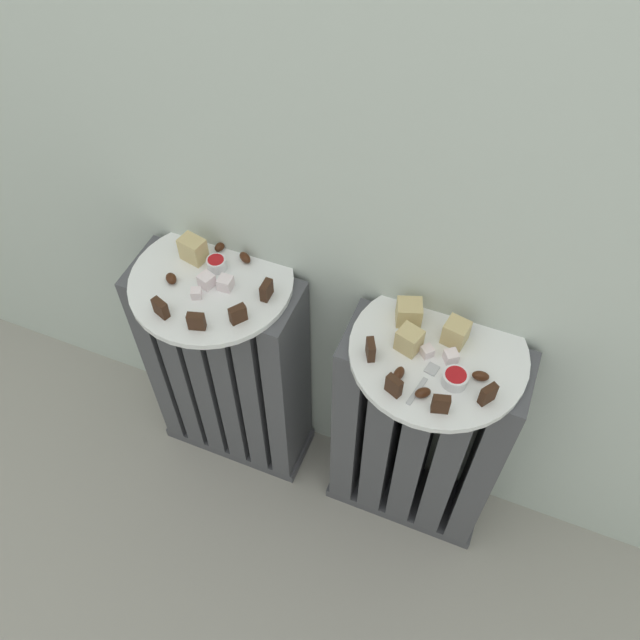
% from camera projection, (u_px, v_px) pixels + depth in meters
% --- Properties ---
extents(ground_plane, '(6.00, 6.00, 0.00)m').
position_uv_depth(ground_plane, '(274.00, 571.00, 1.49)').
color(ground_plane, gray).
extents(radiator_left, '(0.35, 0.14, 0.59)m').
position_uv_depth(radiator_left, '(229.00, 372.00, 1.48)').
color(radiator_left, '#47474C').
rests_on(radiator_left, ground_plane).
extents(radiator_right, '(0.35, 0.14, 0.59)m').
position_uv_depth(radiator_right, '(418.00, 438.00, 1.38)').
color(radiator_right, '#47474C').
rests_on(radiator_right, ground_plane).
extents(plate_left, '(0.31, 0.31, 0.01)m').
position_uv_depth(plate_left, '(211.00, 281.00, 1.24)').
color(plate_left, white).
rests_on(plate_left, radiator_left).
extents(plate_right, '(0.31, 0.31, 0.01)m').
position_uv_depth(plate_right, '(438.00, 352.00, 1.14)').
color(plate_right, white).
rests_on(plate_right, radiator_right).
extents(dark_cake_slice_left_0, '(0.03, 0.02, 0.03)m').
position_uv_depth(dark_cake_slice_left_0, '(161.00, 308.00, 1.17)').
color(dark_cake_slice_left_0, '#382114').
rests_on(dark_cake_slice_left_0, plate_left).
extents(dark_cake_slice_left_1, '(0.03, 0.02, 0.03)m').
position_uv_depth(dark_cake_slice_left_1, '(196.00, 321.00, 1.15)').
color(dark_cake_slice_left_1, '#382114').
rests_on(dark_cake_slice_left_1, plate_left).
extents(dark_cake_slice_left_2, '(0.03, 0.03, 0.03)m').
position_uv_depth(dark_cake_slice_left_2, '(238.00, 314.00, 1.16)').
color(dark_cake_slice_left_2, '#382114').
rests_on(dark_cake_slice_left_2, plate_left).
extents(dark_cake_slice_left_3, '(0.01, 0.03, 0.03)m').
position_uv_depth(dark_cake_slice_left_3, '(266.00, 290.00, 1.19)').
color(dark_cake_slice_left_3, '#382114').
rests_on(dark_cake_slice_left_3, plate_left).
extents(marble_cake_slice_left_0, '(0.05, 0.04, 0.05)m').
position_uv_depth(marble_cake_slice_left_0, '(193.00, 249.00, 1.25)').
color(marble_cake_slice_left_0, tan).
rests_on(marble_cake_slice_left_0, plate_left).
extents(turkish_delight_left_0, '(0.02, 0.02, 0.02)m').
position_uv_depth(turkish_delight_left_0, '(196.00, 293.00, 1.20)').
color(turkish_delight_left_0, white).
rests_on(turkish_delight_left_0, plate_left).
extents(turkish_delight_left_1, '(0.03, 0.03, 0.03)m').
position_uv_depth(turkish_delight_left_1, '(207.00, 280.00, 1.21)').
color(turkish_delight_left_1, white).
rests_on(turkish_delight_left_1, plate_left).
extents(turkish_delight_left_2, '(0.03, 0.03, 0.02)m').
position_uv_depth(turkish_delight_left_2, '(225.00, 283.00, 1.21)').
color(turkish_delight_left_2, white).
rests_on(turkish_delight_left_2, plate_left).
extents(medjool_date_left_0, '(0.03, 0.03, 0.02)m').
position_uv_depth(medjool_date_left_0, '(171.00, 279.00, 1.22)').
color(medjool_date_left_0, '#3D1E0F').
rests_on(medjool_date_left_0, plate_left).
extents(medjool_date_left_1, '(0.02, 0.03, 0.01)m').
position_uv_depth(medjool_date_left_1, '(220.00, 247.00, 1.27)').
color(medjool_date_left_1, '#3D1E0F').
rests_on(medjool_date_left_1, plate_left).
extents(medjool_date_left_2, '(0.03, 0.03, 0.02)m').
position_uv_depth(medjool_date_left_2, '(245.00, 258.00, 1.25)').
color(medjool_date_left_2, '#3D1E0F').
rests_on(medjool_date_left_2, plate_left).
extents(jam_bowl_left, '(0.04, 0.04, 0.02)m').
position_uv_depth(jam_bowl_left, '(216.00, 263.00, 1.24)').
color(jam_bowl_left, white).
rests_on(jam_bowl_left, plate_left).
extents(dark_cake_slice_right_0, '(0.02, 0.03, 0.04)m').
position_uv_depth(dark_cake_slice_right_0, '(371.00, 349.00, 1.11)').
color(dark_cake_slice_right_0, '#382114').
rests_on(dark_cake_slice_right_0, plate_right).
extents(dark_cake_slice_right_1, '(0.03, 0.02, 0.04)m').
position_uv_depth(dark_cake_slice_right_1, '(394.00, 386.00, 1.06)').
color(dark_cake_slice_right_1, '#382114').
rests_on(dark_cake_slice_right_1, plate_right).
extents(dark_cake_slice_right_2, '(0.03, 0.02, 0.04)m').
position_uv_depth(dark_cake_slice_right_2, '(441.00, 404.00, 1.04)').
color(dark_cake_slice_right_2, '#382114').
rests_on(dark_cake_slice_right_2, plate_right).
extents(dark_cake_slice_right_3, '(0.03, 0.03, 0.04)m').
position_uv_depth(dark_cake_slice_right_3, '(488.00, 394.00, 1.05)').
color(dark_cake_slice_right_3, '#382114').
rests_on(dark_cake_slice_right_3, plate_right).
extents(marble_cake_slice_right_0, '(0.04, 0.04, 0.05)m').
position_uv_depth(marble_cake_slice_right_0, '(456.00, 332.00, 1.13)').
color(marble_cake_slice_right_0, tan).
rests_on(marble_cake_slice_right_0, plate_right).
extents(marble_cake_slice_right_1, '(0.05, 0.04, 0.04)m').
position_uv_depth(marble_cake_slice_right_1, '(409.00, 340.00, 1.12)').
color(marble_cake_slice_right_1, tan).
rests_on(marble_cake_slice_right_1, plate_right).
extents(marble_cake_slice_right_2, '(0.05, 0.05, 0.04)m').
position_uv_depth(marble_cake_slice_right_2, '(409.00, 312.00, 1.15)').
color(marble_cake_slice_right_2, tan).
rests_on(marble_cake_slice_right_2, plate_right).
extents(turkish_delight_right_0, '(0.03, 0.03, 0.02)m').
position_uv_depth(turkish_delight_right_0, '(427.00, 351.00, 1.12)').
color(turkish_delight_right_0, white).
rests_on(turkish_delight_right_0, plate_right).
extents(turkish_delight_right_1, '(0.03, 0.03, 0.02)m').
position_uv_depth(turkish_delight_right_1, '(451.00, 357.00, 1.11)').
color(turkish_delight_right_1, white).
rests_on(turkish_delight_right_1, plate_right).
extents(medjool_date_right_0, '(0.03, 0.03, 0.02)m').
position_uv_depth(medjool_date_right_0, '(423.00, 393.00, 1.07)').
color(medjool_date_right_0, '#3D1E0F').
rests_on(medjool_date_right_0, plate_right).
extents(medjool_date_right_1, '(0.02, 0.03, 0.02)m').
position_uv_depth(medjool_date_right_1, '(466.00, 327.00, 1.15)').
color(medjool_date_right_1, '#3D1E0F').
rests_on(medjool_date_right_1, plate_right).
extents(medjool_date_right_2, '(0.02, 0.03, 0.02)m').
position_uv_depth(medjool_date_right_2, '(399.00, 374.00, 1.09)').
color(medjool_date_right_2, '#3D1E0F').
rests_on(medjool_date_right_2, plate_right).
extents(medjool_date_right_3, '(0.03, 0.02, 0.02)m').
position_uv_depth(medjool_date_right_3, '(481.00, 376.00, 1.09)').
color(medjool_date_right_3, '#3D1E0F').
rests_on(medjool_date_right_3, plate_right).
extents(jam_bowl_right, '(0.04, 0.04, 0.02)m').
position_uv_depth(jam_bowl_right, '(455.00, 378.00, 1.08)').
color(jam_bowl_right, white).
rests_on(jam_bowl_right, plate_right).
extents(fork, '(0.03, 0.09, 0.00)m').
position_uv_depth(fork, '(424.00, 380.00, 1.09)').
color(fork, '#B7B7BC').
rests_on(fork, plate_right).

